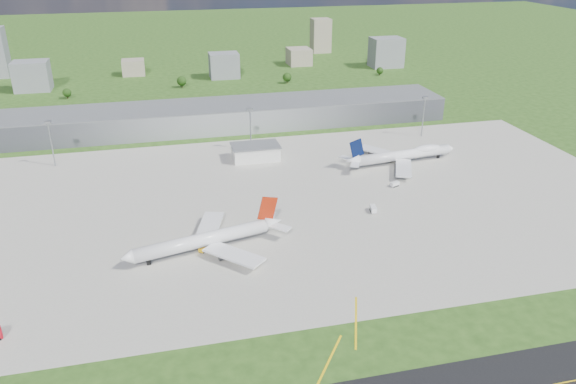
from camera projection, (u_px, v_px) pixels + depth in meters
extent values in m
plane|color=#274716|center=(227.00, 133.00, 362.88)|extent=(1400.00, 1400.00, 0.00)
cube|color=gray|center=(278.00, 203.00, 267.50)|extent=(360.00, 190.00, 0.08)
cube|color=gray|center=(223.00, 116.00, 373.08)|extent=(300.00, 42.00, 15.00)
cube|color=silver|center=(256.00, 152.00, 319.04)|extent=(26.00, 16.00, 8.00)
cylinder|color=gray|center=(52.00, 145.00, 305.55)|extent=(0.70, 0.70, 25.00)
cube|color=gray|center=(47.00, 122.00, 300.27)|extent=(3.50, 2.00, 1.20)
cylinder|color=gray|center=(251.00, 130.00, 328.83)|extent=(0.70, 0.70, 25.00)
cube|color=gray|center=(250.00, 109.00, 323.56)|extent=(3.50, 2.00, 1.20)
cylinder|color=gray|center=(423.00, 118.00, 352.12)|extent=(0.70, 0.70, 25.00)
cube|color=gray|center=(425.00, 98.00, 346.84)|extent=(3.50, 2.00, 1.20)
cylinder|color=silver|center=(202.00, 240.00, 223.68)|extent=(55.00, 18.76, 5.71)
cone|color=silver|center=(126.00, 258.00, 211.16)|extent=(5.99, 6.69, 5.71)
cone|color=silver|center=(273.00, 222.00, 236.49)|extent=(8.76, 7.37, 5.71)
cube|color=#7F0607|center=(198.00, 245.00, 223.62)|extent=(44.54, 13.11, 1.24)
cube|color=silver|center=(234.00, 255.00, 216.77)|extent=(23.33, 23.80, 0.86)
cube|color=silver|center=(210.00, 226.00, 238.77)|extent=(15.12, 26.17, 0.86)
cube|color=#951C08|center=(268.00, 208.00, 232.67)|extent=(9.33, 2.73, 11.51)
cylinder|color=#38383D|center=(225.00, 256.00, 219.45)|extent=(5.81, 4.21, 3.05)
cylinder|color=#38383D|center=(208.00, 234.00, 235.65)|extent=(5.81, 4.21, 3.05)
cube|color=black|center=(220.00, 250.00, 224.27)|extent=(1.75, 1.47, 2.38)
cube|color=black|center=(212.00, 241.00, 231.21)|extent=(1.75, 1.47, 2.38)
cube|color=black|center=(149.00, 262.00, 216.21)|extent=(1.75, 1.47, 2.38)
cylinder|color=silver|center=(404.00, 155.00, 312.74)|extent=(56.62, 11.85, 5.63)
cone|color=silver|center=(450.00, 148.00, 322.14)|extent=(5.14, 6.10, 5.63)
cone|color=silver|center=(352.00, 161.00, 302.62)|extent=(7.85, 6.41, 5.63)
cube|color=navy|center=(406.00, 157.00, 314.02)|extent=(46.18, 7.42, 1.18)
ellipsoid|color=silver|center=(427.00, 149.00, 316.57)|extent=(18.54, 7.60, 5.07)
cube|color=silver|center=(379.00, 151.00, 322.72)|extent=(21.62, 25.27, 0.82)
cube|color=silver|center=(404.00, 168.00, 299.07)|extent=(17.66, 26.51, 0.82)
cube|color=#071136|center=(357.00, 148.00, 300.59)|extent=(9.05, 1.46, 10.98)
cylinder|color=#38383D|center=(389.00, 157.00, 319.68)|extent=(5.29, 3.44, 2.91)
cylinder|color=#38383D|center=(373.00, 152.00, 325.85)|extent=(5.29, 3.44, 2.91)
cylinder|color=#38383D|center=(404.00, 167.00, 305.66)|extent=(5.29, 3.44, 2.91)
cylinder|color=#38383D|center=(404.00, 174.00, 296.25)|extent=(5.29, 3.44, 2.91)
cube|color=black|center=(391.00, 160.00, 316.15)|extent=(1.57, 1.25, 2.27)
cube|color=black|center=(398.00, 165.00, 309.14)|extent=(1.57, 1.25, 2.27)
cube|color=black|center=(438.00, 156.00, 321.34)|extent=(1.57, 1.25, 2.27)
cube|color=#F0B10E|center=(203.00, 249.00, 225.43)|extent=(3.91, 4.31, 1.50)
cube|color=black|center=(203.00, 251.00, 225.74)|extent=(3.68, 3.91, 0.70)
cube|color=white|center=(373.00, 209.00, 257.98)|extent=(3.39, 5.88, 2.43)
cube|color=black|center=(373.00, 211.00, 258.48)|extent=(3.36, 5.08, 0.70)
cube|color=silver|center=(395.00, 184.00, 284.49)|extent=(5.12, 3.73, 2.07)
cube|color=black|center=(395.00, 186.00, 284.91)|extent=(4.51, 3.57, 0.70)
cube|color=slate|center=(32.00, 76.00, 461.23)|extent=(28.00, 22.00, 24.00)
cube|color=gray|center=(133.00, 67.00, 515.68)|extent=(20.00, 18.00, 14.00)
cube|color=slate|center=(224.00, 65.00, 504.38)|extent=(26.00, 20.00, 22.00)
cube|color=gray|center=(299.00, 57.00, 557.99)|extent=(22.00, 24.00, 16.00)
cube|color=slate|center=(386.00, 52.00, 545.87)|extent=(30.00, 22.00, 28.00)
cube|color=gray|center=(321.00, 36.00, 615.51)|extent=(20.00, 18.00, 36.00)
cylinder|color=#382314|center=(68.00, 97.00, 440.89)|extent=(0.70, 0.70, 3.00)
sphere|color=black|center=(67.00, 93.00, 439.50)|extent=(6.75, 6.75, 6.75)
cylinder|color=#382314|center=(182.00, 86.00, 473.11)|extent=(0.70, 0.70, 3.60)
sphere|color=black|center=(182.00, 81.00, 471.44)|extent=(8.10, 8.10, 8.10)
cylinder|color=#382314|center=(287.00, 81.00, 487.77)|extent=(0.70, 0.70, 3.40)
sphere|color=black|center=(287.00, 77.00, 486.20)|extent=(7.65, 7.65, 7.65)
cylinder|color=#382314|center=(380.00, 74.00, 515.81)|extent=(0.70, 0.70, 2.80)
sphere|color=black|center=(380.00, 71.00, 514.51)|extent=(6.30, 6.30, 6.30)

